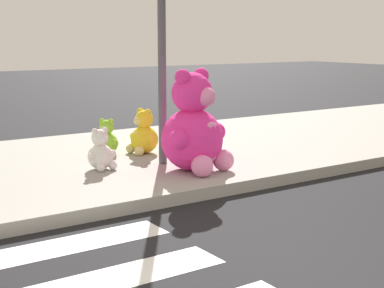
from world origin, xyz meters
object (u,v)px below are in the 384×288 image
at_px(plush_lime, 106,140).
at_px(plush_pink_large, 194,130).
at_px(plush_teal, 180,138).
at_px(plush_red, 202,143).
at_px(plush_white, 101,153).
at_px(plush_yellow, 143,135).
at_px(sign_pole, 162,38).

bearing_deg(plush_lime, plush_pink_large, -72.66).
bearing_deg(plush_teal, plush_red, -90.67).
height_order(plush_white, plush_yellow, plush_yellow).
distance_m(plush_white, plush_lime, 0.97).
bearing_deg(plush_red, plush_white, 177.26).
height_order(plush_red, plush_yellow, plush_yellow).
height_order(plush_lime, plush_red, plush_lime).
height_order(sign_pole, plush_yellow, sign_pole).
distance_m(plush_teal, plush_red, 0.58).
distance_m(plush_red, plush_yellow, 0.91).
bearing_deg(sign_pole, plush_pink_large, -78.20).
distance_m(plush_lime, plush_red, 1.41).
bearing_deg(plush_red, plush_lime, 139.34).
xyz_separation_m(plush_white, plush_red, (1.55, -0.07, -0.02)).
relative_size(plush_teal, plush_red, 0.96).
xyz_separation_m(plush_lime, plush_yellow, (0.50, -0.22, 0.05)).
distance_m(plush_pink_large, plush_white, 1.26).
xyz_separation_m(sign_pole, plush_teal, (0.71, 0.65, -1.51)).
relative_size(plush_white, plush_yellow, 0.82).
distance_m(plush_lime, plush_teal, 1.13).
bearing_deg(plush_pink_large, plush_lime, 107.34).
bearing_deg(plush_teal, plush_yellow, 167.74).
xyz_separation_m(plush_red, plush_yellow, (-0.57, 0.70, 0.07)).
distance_m(plush_pink_large, plush_lime, 1.69).
distance_m(plush_white, plush_yellow, 1.17).
xyz_separation_m(plush_white, plush_teal, (1.56, 0.50, -0.03)).
relative_size(sign_pole, plush_pink_large, 2.43).
distance_m(plush_pink_large, plush_red, 0.94).
bearing_deg(plush_yellow, plush_teal, -12.26).
relative_size(plush_white, plush_lime, 1.03).
bearing_deg(plush_yellow, plush_lime, 156.74).
height_order(plush_white, plush_red, plush_white).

